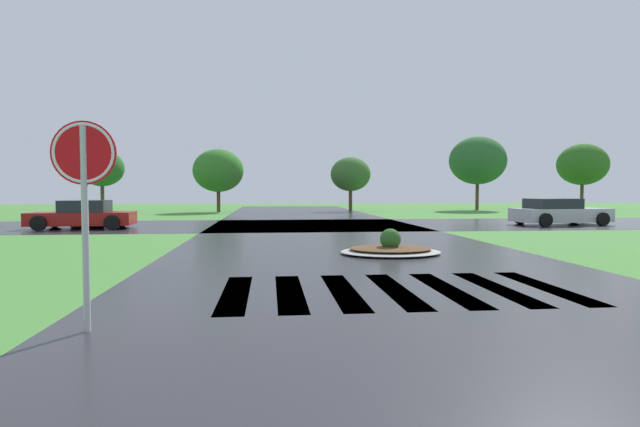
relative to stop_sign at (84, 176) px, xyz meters
The scene contains 9 objects.
asphalt_roadway 7.78m from the stop_sign, 55.02° to the left, with size 9.79×80.00×0.01m, color #2B2B30.
asphalt_cross_road 18.78m from the stop_sign, 76.60° to the left, with size 90.00×8.81×0.01m, color #2B2B30.
crosswalk_stripes 5.16m from the stop_sign, 25.76° to the left, with size 5.85×3.14×0.01m.
stop_sign is the anchor object (origin of this frame).
median_island 8.92m from the stop_sign, 51.75° to the left, with size 2.69×2.20×0.68m.
car_white_sedan 23.48m from the stop_sign, 46.13° to the left, with size 4.69×2.56×1.29m.
car_dark_suv 17.87m from the stop_sign, 109.64° to the left, with size 4.39×2.36×1.26m.
drainage_pipe_stack 18.54m from the stop_sign, 109.04° to the left, with size 1.60×1.31×1.00m.
background_treeline 36.97m from the stop_sign, 69.28° to the left, with size 44.23×6.03×6.23m.
Camera 1 is at (-2.13, -2.42, 1.71)m, focal length 28.16 mm.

